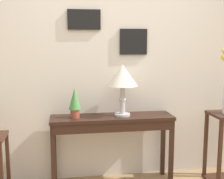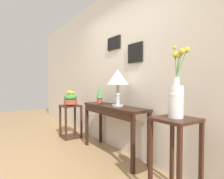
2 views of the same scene
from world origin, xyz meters
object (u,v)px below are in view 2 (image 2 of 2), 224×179
Objects in this scene: console_table at (112,113)px; flower_vase_tall_right at (176,94)px; potted_plant_on_console at (100,93)px; pedestal_stand_right at (175,159)px; pedestal_stand_left at (71,121)px; table_lamp at (118,79)px; planter_bowl_wide_left at (70,99)px.

flower_vase_tall_right is at bearing -5.92° from console_table.
potted_plant_on_console is at bearing 175.13° from flower_vase_tall_right.
pedestal_stand_left is at bearing -179.11° from pedestal_stand_right.
console_table is 4.20× the size of potted_plant_on_console.
table_lamp is at bearing 8.18° from pedestal_stand_left.
planter_bowl_wide_left is (0.00, 0.00, 0.47)m from pedestal_stand_left.
console_table is 1.98× the size of pedestal_stand_left.
pedestal_stand_left is 0.84× the size of pedestal_stand_right.
table_lamp reaches higher than potted_plant_on_console.
table_lamp is 1.75× the size of potted_plant_on_console.
table_lamp is at bearing 1.33° from potted_plant_on_console.
planter_bowl_wide_left is at bearing -171.82° from table_lamp.
console_table is at bearing 174.08° from flower_vase_tall_right.
pedestal_stand_right is at bearing -5.06° from potted_plant_on_console.
pedestal_stand_right is at bearing -6.17° from console_table.
console_table is at bearing 7.91° from planter_bowl_wide_left.
planter_bowl_wide_left is (-1.40, -0.20, -0.40)m from table_lamp.
flower_vase_tall_right is at bearing 95.58° from pedestal_stand_right.
console_table is 0.55m from table_lamp.
pedestal_stand_right is at bearing 0.89° from pedestal_stand_left.
console_table is 2.39× the size of table_lamp.
potted_plant_on_console is 1.79m from pedestal_stand_right.
planter_bowl_wide_left is (-0.88, -0.19, -0.15)m from potted_plant_on_console.
potted_plant_on_console is 0.40× the size of pedestal_stand_right.
flower_vase_tall_right is (1.17, -0.16, -0.17)m from table_lamp.
potted_plant_on_console is 0.45× the size of flower_vase_tall_right.
flower_vase_tall_right reaches higher than pedestal_stand_left.
console_table is 4.38× the size of planter_bowl_wide_left.
potted_plant_on_console is at bearing 12.13° from pedestal_stand_left.
pedestal_stand_left is (-0.88, -0.19, -0.63)m from potted_plant_on_console.
console_table is 1.34m from pedestal_stand_left.
table_lamp is at bearing 172.13° from pedestal_stand_right.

